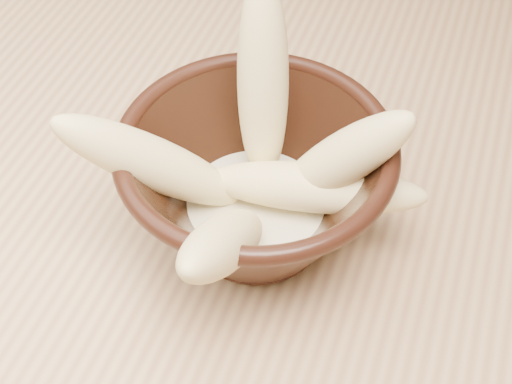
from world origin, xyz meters
TOP-DOWN VIEW (x-y plane):
  - table at (0.00, 0.00)m, footprint 1.20×0.80m
  - bowl at (-0.14, -0.03)m, footprint 0.20×0.20m
  - milk_puddle at (-0.14, -0.03)m, footprint 0.11×0.11m
  - banana_upright at (-0.15, 0.01)m, footprint 0.06×0.09m
  - banana_left at (-0.21, -0.06)m, footprint 0.14×0.11m
  - banana_right at (-0.09, -0.02)m, footprint 0.12×0.04m
  - banana_across at (-0.10, -0.02)m, footprint 0.17×0.06m
  - banana_front at (-0.14, -0.11)m, footprint 0.04×0.14m

SIDE VIEW (x-z plane):
  - table at x=0.00m, z-range 0.30..1.05m
  - milk_puddle at x=-0.14m, z-range 0.78..0.79m
  - bowl at x=-0.14m, z-range 0.76..0.87m
  - banana_across at x=-0.10m, z-range 0.79..0.84m
  - banana_front at x=-0.14m, z-range 0.78..0.90m
  - banana_left at x=-0.21m, z-range 0.78..0.91m
  - banana_right at x=-0.09m, z-range 0.78..0.91m
  - banana_upright at x=-0.15m, z-range 0.79..0.96m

